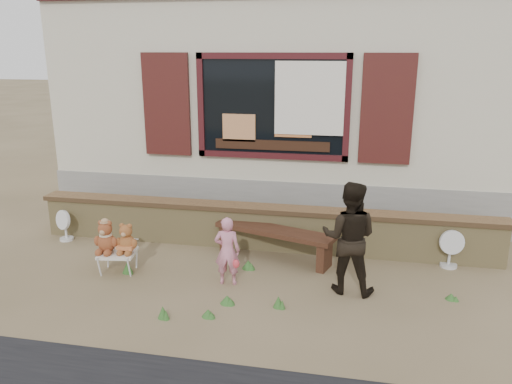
% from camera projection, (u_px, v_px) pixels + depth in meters
% --- Properties ---
extents(ground, '(80.00, 80.00, 0.00)m').
position_uv_depth(ground, '(247.00, 275.00, 6.78)').
color(ground, brown).
rests_on(ground, ground).
extents(shopfront, '(8.04, 5.13, 4.00)m').
position_uv_depth(shopfront, '(292.00, 96.00, 10.46)').
color(shopfront, '#BCB198').
rests_on(shopfront, ground).
extents(brick_wall, '(7.10, 0.36, 0.67)m').
position_uv_depth(brick_wall, '(261.00, 226.00, 7.63)').
color(brick_wall, tan).
rests_on(brick_wall, ground).
extents(bench, '(1.82, 0.90, 0.46)m').
position_uv_depth(bench, '(274.00, 237.00, 7.22)').
color(bench, '#361E13').
rests_on(bench, ground).
extents(folding_chair, '(0.53, 0.49, 0.29)m').
position_uv_depth(folding_chair, '(118.00, 254.00, 6.79)').
color(folding_chair, silver).
rests_on(folding_chair, ground).
extents(teddy_bear_left, '(0.38, 0.34, 0.46)m').
position_uv_depth(teddy_bear_left, '(106.00, 236.00, 6.73)').
color(teddy_bear_left, brown).
rests_on(teddy_bear_left, folding_chair).
extents(teddy_bear_right, '(0.35, 0.31, 0.42)m').
position_uv_depth(teddy_bear_right, '(127.00, 238.00, 6.72)').
color(teddy_bear_right, brown).
rests_on(teddy_bear_right, folding_chair).
extents(child, '(0.35, 0.25, 0.91)m').
position_uv_depth(child, '(227.00, 251.00, 6.40)').
color(child, pink).
rests_on(child, ground).
extents(adult, '(0.75, 0.62, 1.43)m').
position_uv_depth(adult, '(349.00, 238.00, 6.14)').
color(adult, black).
rests_on(adult, ground).
extents(fan_left, '(0.33, 0.22, 0.51)m').
position_uv_depth(fan_left, '(65.00, 225.00, 7.94)').
color(fan_left, silver).
rests_on(fan_left, ground).
extents(fan_right, '(0.35, 0.23, 0.55)m').
position_uv_depth(fan_right, '(450.00, 248.00, 6.95)').
color(fan_right, silver).
rests_on(fan_right, ground).
extents(grass_tufts, '(4.36, 1.64, 0.15)m').
position_uv_depth(grass_tufts, '(229.00, 288.00, 6.26)').
color(grass_tufts, '#346428').
rests_on(grass_tufts, ground).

